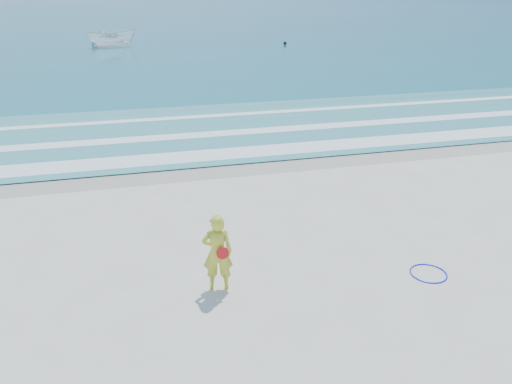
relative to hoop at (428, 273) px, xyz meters
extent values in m
plane|color=silver|center=(-3.86, -0.48, -0.02)|extent=(400.00, 400.00, 0.00)
cube|color=#B2A893|center=(-3.86, 8.52, -0.01)|extent=(400.00, 2.40, 0.00)
cube|color=#19727F|center=(-3.86, 104.52, 0.00)|extent=(400.00, 190.00, 0.04)
cube|color=#59B7AD|center=(-3.86, 13.52, 0.03)|extent=(400.00, 10.00, 0.01)
cube|color=white|center=(-3.86, 9.82, 0.04)|extent=(400.00, 1.40, 0.01)
cube|color=white|center=(-3.86, 12.72, 0.04)|extent=(400.00, 0.90, 0.01)
cube|color=white|center=(-3.86, 16.02, 0.04)|extent=(400.00, 0.60, 0.01)
torus|color=#0C1BE3|center=(0.00, 0.00, 0.00)|extent=(1.02, 1.02, 0.03)
imported|color=white|center=(-7.40, 48.10, 1.00)|extent=(5.34, 2.85, 1.96)
sphere|color=black|center=(10.85, 45.40, 0.21)|extent=(0.37, 0.37, 0.37)
imported|color=gold|center=(-4.87, 0.67, 0.89)|extent=(0.72, 0.54, 1.80)
cylinder|color=red|center=(-4.79, 0.49, 0.96)|extent=(0.27, 0.08, 0.27)
camera|label=1|loc=(-6.43, -8.71, 6.28)|focal=35.00mm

